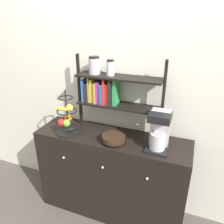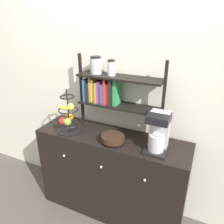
# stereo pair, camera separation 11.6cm
# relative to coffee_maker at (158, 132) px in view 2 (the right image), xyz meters

# --- Properties ---
(ground_plane) EXTENTS (12.00, 12.00, 0.00)m
(ground_plane) POSITION_rel_coffee_maker_xyz_m (-0.44, -0.18, -1.08)
(ground_plane) COLOR #47423D
(wall_back) EXTENTS (7.00, 0.05, 2.60)m
(wall_back) POSITION_rel_coffee_maker_xyz_m (-0.44, 0.29, 0.22)
(wall_back) COLOR silver
(wall_back) RESTS_ON ground_plane
(sideboard) EXTENTS (1.48, 0.44, 0.91)m
(sideboard) POSITION_rel_coffee_maker_xyz_m (-0.44, 0.03, -0.62)
(sideboard) COLOR black
(sideboard) RESTS_ON ground_plane
(coffee_maker) EXTENTS (0.19, 0.22, 0.34)m
(coffee_maker) POSITION_rel_coffee_maker_xyz_m (0.00, 0.00, 0.00)
(coffee_maker) COLOR black
(coffee_maker) RESTS_ON sideboard
(fruit_stand) EXTENTS (0.25, 0.25, 0.43)m
(fruit_stand) POSITION_rel_coffee_maker_xyz_m (-0.87, -0.04, -0.03)
(fruit_stand) COLOR black
(fruit_stand) RESTS_ON sideboard
(wooden_bowl) EXTENTS (0.21, 0.21, 0.07)m
(wooden_bowl) POSITION_rel_coffee_maker_xyz_m (-0.39, -0.06, -0.13)
(wooden_bowl) COLOR black
(wooden_bowl) RESTS_ON sideboard
(shelf_hutch) EXTENTS (0.83, 0.20, 0.73)m
(shelf_hutch) POSITION_rel_coffee_maker_xyz_m (-0.53, 0.15, 0.26)
(shelf_hutch) COLOR black
(shelf_hutch) RESTS_ON sideboard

